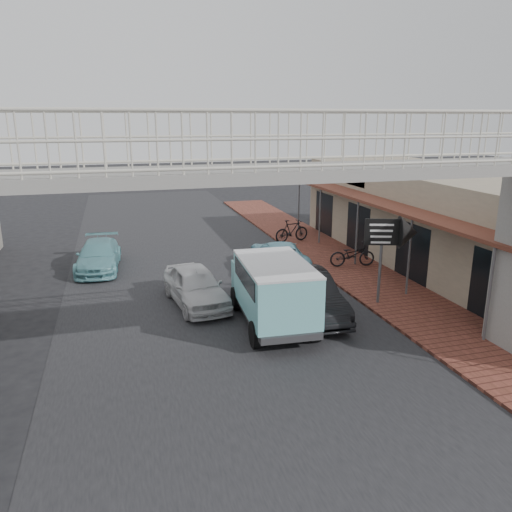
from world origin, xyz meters
TOP-DOWN VIEW (x-y plane):
  - ground at (0.00, 0.00)m, footprint 120.00×120.00m
  - road_strip at (0.00, 0.00)m, footprint 10.00×60.00m
  - sidewalk at (6.50, 3.00)m, footprint 3.00×40.00m
  - shophouse_row at (10.97, 4.00)m, footprint 7.20×18.00m
  - footbridge at (0.00, -4.00)m, footprint 16.40×2.40m
  - white_hatchback at (-0.50, 2.31)m, footprint 2.07×4.10m
  - dark_sedan at (2.80, 0.39)m, footprint 1.61×4.38m
  - angkot_curb at (3.60, 5.54)m, footprint 2.51×4.53m
  - angkot_far at (-3.78, 7.57)m, footprint 2.00×4.25m
  - angkot_van at (1.50, -0.12)m, footprint 2.18×4.38m
  - motorcycle_near at (6.61, 4.74)m, footprint 2.02×0.98m
  - motorcycle_far at (5.63, 9.59)m, footprint 1.97×0.90m
  - arrow_sign at (6.20, 0.27)m, footprint 1.83×1.22m

SIDE VIEW (x-z plane):
  - ground at x=0.00m, z-range 0.00..0.00m
  - road_strip at x=0.00m, z-range 0.00..0.01m
  - sidewalk at x=6.50m, z-range 0.00..0.10m
  - angkot_curb at x=3.60m, z-range 0.00..1.20m
  - angkot_far at x=-3.78m, z-range 0.00..1.20m
  - motorcycle_near at x=6.61m, z-range 0.10..1.12m
  - white_hatchback at x=-0.50m, z-range 0.00..1.34m
  - motorcycle_far at x=5.63m, z-range 0.10..1.24m
  - dark_sedan at x=2.80m, z-range 0.00..1.43m
  - angkot_van at x=1.50m, z-range 0.28..2.38m
  - shophouse_row at x=10.97m, z-range 0.01..4.01m
  - arrow_sign at x=6.20m, z-range 1.03..4.05m
  - footbridge at x=0.00m, z-range 0.01..6.35m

